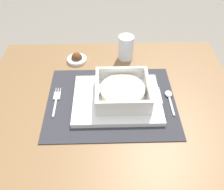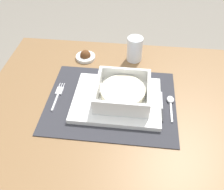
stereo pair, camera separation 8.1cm
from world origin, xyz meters
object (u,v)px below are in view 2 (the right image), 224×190
object	(u,v)px
dining_table	(111,124)
condiment_saucer	(85,56)
butter_knife	(161,108)
porridge_bowl	(123,92)
spoon	(171,102)
fork	(58,94)
drinking_glass	(135,50)

from	to	relation	value
dining_table	condiment_saucer	xyz separation A→B (m)	(-0.13, 0.23, 0.13)
butter_knife	condiment_saucer	bearing A→B (deg)	138.61
porridge_bowl	spoon	size ratio (longest dim) A/B	1.54
porridge_bowl	fork	distance (m)	0.22
fork	spoon	xyz separation A→B (m)	(0.37, 0.00, 0.00)
dining_table	porridge_bowl	world-z (taller)	porridge_bowl
porridge_bowl	condiment_saucer	size ratio (longest dim) A/B	2.24
dining_table	fork	size ratio (longest dim) A/B	6.54
fork	dining_table	bearing A→B (deg)	-4.33
porridge_bowl	fork	size ratio (longest dim) A/B	1.30
porridge_bowl	butter_knife	xyz separation A→B (m)	(0.12, -0.02, -0.03)
dining_table	drinking_glass	world-z (taller)	drinking_glass
spoon	butter_knife	distance (m)	0.04
porridge_bowl	spoon	xyz separation A→B (m)	(0.16, 0.01, -0.03)
porridge_bowl	butter_knife	bearing A→B (deg)	-10.64
spoon	condiment_saucer	world-z (taller)	condiment_saucer
spoon	drinking_glass	distance (m)	0.27
porridge_bowl	drinking_glass	xyz separation A→B (m)	(0.03, 0.24, 0.00)
fork	porridge_bowl	bearing A→B (deg)	-2.37
fork	butter_knife	distance (m)	0.34
dining_table	condiment_saucer	size ratio (longest dim) A/B	11.32
fork	drinking_glass	size ratio (longest dim) A/B	1.38
dining_table	butter_knife	xyz separation A→B (m)	(0.16, -0.02, 0.12)
dining_table	drinking_glass	xyz separation A→B (m)	(0.06, 0.24, 0.16)
drinking_glass	butter_knife	bearing A→B (deg)	-69.64
porridge_bowl	condiment_saucer	distance (m)	0.28
fork	butter_knife	xyz separation A→B (m)	(0.34, -0.03, 0.00)
dining_table	condiment_saucer	world-z (taller)	condiment_saucer
dining_table	spoon	world-z (taller)	spoon
spoon	butter_knife	bearing A→B (deg)	-140.38
condiment_saucer	porridge_bowl	bearing A→B (deg)	-53.44
dining_table	butter_knife	world-z (taller)	butter_knife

